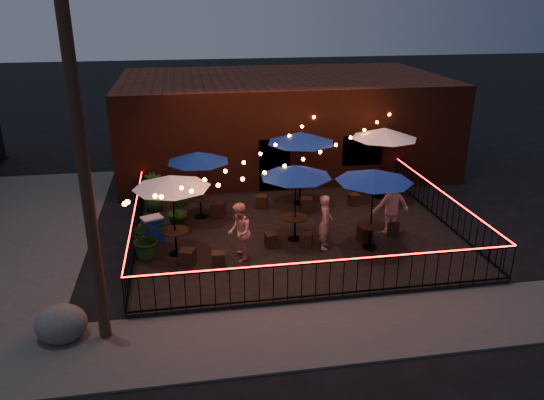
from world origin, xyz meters
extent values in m
plane|color=black|center=(0.00, 0.00, 0.00)|extent=(110.00, 110.00, 0.00)
cube|color=black|center=(0.00, 2.00, 0.07)|extent=(10.00, 8.00, 0.15)
cube|color=#403F3B|center=(0.00, -3.25, 0.03)|extent=(18.00, 2.50, 0.05)
cube|color=#3B1C10|center=(1.00, 10.00, 2.00)|extent=(14.00, 8.00, 4.00)
cube|color=black|center=(0.00, 6.12, 1.10)|extent=(1.20, 0.24, 2.20)
cube|color=black|center=(3.50, 6.12, 1.60)|extent=(1.60, 0.24, 1.20)
cylinder|color=#332315|center=(-5.40, -2.60, 4.00)|extent=(0.26, 0.26, 8.00)
cube|color=black|center=(0.00, -2.00, 0.23)|extent=(10.00, 0.04, 0.04)
cube|color=black|center=(0.00, -2.00, 1.15)|extent=(10.00, 0.04, 0.04)
cube|color=#FF0F0D|center=(0.00, -2.00, 1.18)|extent=(10.00, 0.03, 0.02)
cube|color=black|center=(-5.00, 2.00, 0.23)|extent=(0.04, 8.00, 0.04)
cube|color=black|center=(-5.00, 2.00, 1.15)|extent=(0.04, 8.00, 0.04)
cube|color=#FF0F0D|center=(-5.00, 2.00, 1.18)|extent=(0.03, 8.00, 0.02)
cube|color=black|center=(5.00, 2.00, 0.23)|extent=(0.04, 8.00, 0.04)
cube|color=black|center=(5.00, 2.00, 1.15)|extent=(0.04, 8.00, 0.04)
cube|color=#FF0F0D|center=(5.00, 2.00, 1.18)|extent=(0.03, 8.00, 0.02)
cylinder|color=black|center=(-3.80, 1.09, 0.17)|extent=(0.44, 0.44, 0.03)
cylinder|color=black|center=(-3.80, 1.09, 0.52)|extent=(0.06, 0.06, 0.72)
cylinder|color=black|center=(-3.80, 1.09, 0.89)|extent=(0.80, 0.80, 0.04)
cylinder|color=black|center=(-3.80, 1.09, 1.36)|extent=(0.04, 0.04, 2.41)
cone|color=silver|center=(-3.80, 1.09, 2.41)|extent=(2.37, 2.37, 0.35)
cylinder|color=black|center=(-2.96, 3.79, 0.16)|extent=(0.42, 0.42, 0.03)
cylinder|color=black|center=(-2.96, 3.79, 0.50)|extent=(0.06, 0.06, 0.69)
cylinder|color=black|center=(-2.96, 3.79, 0.86)|extent=(0.77, 0.77, 0.04)
cylinder|color=black|center=(-2.96, 3.79, 1.30)|extent=(0.04, 0.04, 2.30)
cone|color=navy|center=(-2.96, 3.79, 2.31)|extent=(2.67, 2.67, 0.34)
cylinder|color=black|center=(-0.15, 1.49, 0.16)|extent=(0.44, 0.44, 0.03)
cylinder|color=black|center=(-0.15, 1.49, 0.52)|extent=(0.06, 0.06, 0.72)
cylinder|color=black|center=(-0.15, 1.49, 0.89)|extent=(0.80, 0.80, 0.04)
cylinder|color=black|center=(-0.15, 1.49, 1.35)|extent=(0.04, 0.04, 2.39)
cone|color=navy|center=(-0.15, 1.49, 2.39)|extent=(2.78, 2.78, 0.35)
cylinder|color=black|center=(0.67, 4.48, 0.17)|extent=(0.49, 0.49, 0.03)
cylinder|color=black|center=(0.67, 4.48, 0.56)|extent=(0.07, 0.07, 0.80)
cylinder|color=black|center=(0.67, 4.48, 0.97)|extent=(0.89, 0.89, 0.04)
cylinder|color=black|center=(0.67, 4.48, 1.48)|extent=(0.05, 0.05, 2.66)
cone|color=navy|center=(0.67, 4.48, 2.64)|extent=(2.75, 2.75, 0.39)
cylinder|color=black|center=(1.95, 0.52, 0.17)|extent=(0.45, 0.45, 0.03)
cylinder|color=black|center=(1.95, 0.52, 0.53)|extent=(0.06, 0.06, 0.74)
cylinder|color=black|center=(1.95, 0.52, 0.91)|extent=(0.82, 0.82, 0.04)
cylinder|color=black|center=(1.95, 0.52, 1.38)|extent=(0.05, 0.05, 2.47)
cone|color=navy|center=(1.95, 0.52, 2.46)|extent=(3.00, 3.00, 0.36)
cylinder|color=black|center=(3.80, 4.61, 0.17)|extent=(0.49, 0.49, 0.03)
cylinder|color=black|center=(3.80, 4.61, 0.56)|extent=(0.07, 0.07, 0.79)
cylinder|color=black|center=(3.80, 4.61, 0.97)|extent=(0.88, 0.88, 0.04)
cylinder|color=black|center=(3.80, 4.61, 1.47)|extent=(0.05, 0.05, 2.65)
cone|color=silver|center=(3.80, 4.61, 2.63)|extent=(2.63, 2.63, 0.39)
cube|color=black|center=(-3.49, 0.32, 0.39)|extent=(0.52, 0.52, 0.48)
cube|color=black|center=(-2.63, 0.11, 0.36)|extent=(0.37, 0.37, 0.43)
cube|color=black|center=(-3.64, 3.24, 0.37)|extent=(0.49, 0.49, 0.44)
cube|color=black|center=(-2.37, 3.73, 0.40)|extent=(0.56, 0.56, 0.51)
cube|color=black|center=(-0.95, 1.11, 0.36)|extent=(0.40, 0.40, 0.43)
cube|color=black|center=(0.08, 0.95, 0.37)|extent=(0.48, 0.48, 0.44)
cube|color=black|center=(-0.76, 4.29, 0.38)|extent=(0.47, 0.47, 0.45)
cube|color=black|center=(0.74, 3.68, 0.40)|extent=(0.49, 0.49, 0.50)
cube|color=black|center=(1.98, 1.05, 0.37)|extent=(0.46, 0.46, 0.44)
cube|color=black|center=(3.01, 1.39, 0.37)|extent=(0.43, 0.43, 0.44)
cube|color=black|center=(2.57, 3.98, 0.36)|extent=(0.40, 0.40, 0.43)
cube|color=black|center=(4.22, 4.48, 0.40)|extent=(0.48, 0.48, 0.49)
imported|color=#D3B38E|center=(0.62, 0.78, 0.99)|extent=(0.59, 0.71, 1.68)
imported|color=tan|center=(-1.99, 0.42, 1.01)|extent=(0.72, 0.89, 1.72)
imported|color=#D4A287|center=(2.92, 1.44, 1.14)|extent=(1.34, 0.85, 1.98)
imported|color=#173F11|center=(-4.60, 1.04, 0.77)|extent=(1.40, 1.32, 1.24)
imported|color=#14350C|center=(-3.66, 2.73, 0.85)|extent=(0.93, 0.84, 1.40)
imported|color=#10380D|center=(-4.55, 4.70, 0.81)|extent=(0.98, 0.98, 1.33)
cube|color=#0B2BAA|center=(-4.50, 2.10, 0.53)|extent=(0.69, 0.59, 0.77)
cube|color=silver|center=(-4.50, 2.10, 0.94)|extent=(0.74, 0.64, 0.05)
ellipsoid|color=#4E4D48|center=(-6.34, -2.50, 0.40)|extent=(1.12, 0.99, 0.79)
camera|label=1|loc=(-3.38, -13.22, 7.25)|focal=35.00mm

